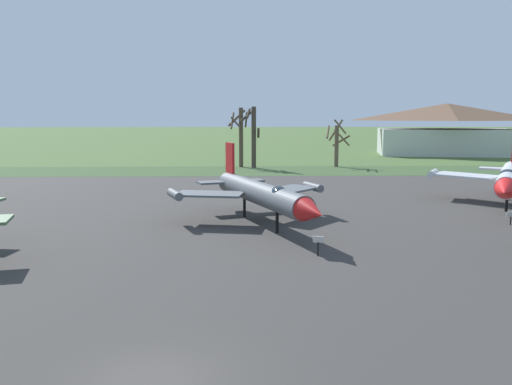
{
  "coord_description": "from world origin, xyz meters",
  "views": [
    {
      "loc": [
        2.31,
        -13.46,
        7.08
      ],
      "look_at": [
        3.25,
        16.14,
        2.79
      ],
      "focal_mm": 37.72,
      "sensor_mm": 36.0,
      "label": 1
    }
  ],
  "objects_px": {
    "info_placard_rear_right": "(511,216)",
    "visitor_building": "(447,129)",
    "info_placard_front_left": "(318,244)",
    "jet_fighter_rear_right": "(509,178)",
    "jet_fighter_front_left": "(261,193)"
  },
  "relations": [
    {
      "from": "jet_fighter_front_left",
      "to": "info_placard_front_left",
      "type": "xyz_separation_m",
      "value": [
        2.55,
        -7.68,
        -1.44
      ]
    },
    {
      "from": "info_placard_front_left",
      "to": "info_placard_rear_right",
      "type": "height_order",
      "value": "info_placard_front_left"
    },
    {
      "from": "jet_fighter_rear_right",
      "to": "info_placard_rear_right",
      "type": "xyz_separation_m",
      "value": [
        -3.32,
        -6.98,
        -1.67
      ]
    },
    {
      "from": "info_placard_front_left",
      "to": "jet_fighter_rear_right",
      "type": "xyz_separation_m",
      "value": [
        16.86,
        14.27,
        1.6
      ]
    },
    {
      "from": "info_placard_front_left",
      "to": "visitor_building",
      "type": "height_order",
      "value": "visitor_building"
    },
    {
      "from": "jet_fighter_front_left",
      "to": "info_placard_rear_right",
      "type": "height_order",
      "value": "jet_fighter_front_left"
    },
    {
      "from": "jet_fighter_front_left",
      "to": "info_placard_front_left",
      "type": "height_order",
      "value": "jet_fighter_front_left"
    },
    {
      "from": "jet_fighter_rear_right",
      "to": "visitor_building",
      "type": "relative_size",
      "value": 0.6
    },
    {
      "from": "jet_fighter_front_left",
      "to": "info_placard_front_left",
      "type": "bearing_deg",
      "value": -71.65
    },
    {
      "from": "jet_fighter_front_left",
      "to": "jet_fighter_rear_right",
      "type": "relative_size",
      "value": 0.95
    },
    {
      "from": "info_placard_rear_right",
      "to": "visitor_building",
      "type": "distance_m",
      "value": 64.38
    },
    {
      "from": "info_placard_front_left",
      "to": "visitor_building",
      "type": "relative_size",
      "value": 0.04
    },
    {
      "from": "jet_fighter_rear_right",
      "to": "info_placard_rear_right",
      "type": "relative_size",
      "value": 16.81
    },
    {
      "from": "jet_fighter_rear_right",
      "to": "jet_fighter_front_left",
      "type": "bearing_deg",
      "value": -161.26
    },
    {
      "from": "jet_fighter_front_left",
      "to": "visitor_building",
      "type": "distance_m",
      "value": 70.48
    }
  ]
}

